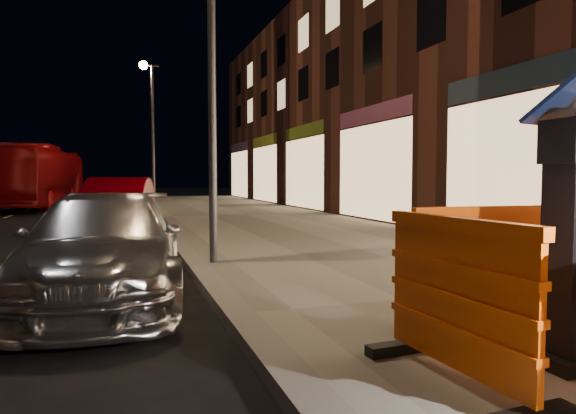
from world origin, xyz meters
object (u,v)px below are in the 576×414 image
object	(u,v)px
parking_kiosk	(576,230)
barrier_back	(482,267)
car_silver	(106,298)
bus_doubledecker	(37,208)
car_red	(118,232)
barrier_kerbside	(457,301)

from	to	relation	value
parking_kiosk	barrier_back	size ratio (longest dim) A/B	1.40
car_silver	bus_doubledecker	world-z (taller)	bus_doubledecker
car_red	bus_doubledecker	size ratio (longest dim) A/B	0.43
barrier_kerbside	car_silver	size ratio (longest dim) A/B	0.32
barrier_back	car_silver	bearing A→B (deg)	139.29
parking_kiosk	barrier_kerbside	size ratio (longest dim) A/B	1.40
parking_kiosk	car_red	distance (m)	11.81
parking_kiosk	car_silver	size ratio (longest dim) A/B	0.44
barrier_back	barrier_kerbside	bearing A→B (deg)	-134.14
barrier_back	car_silver	size ratio (longest dim) A/B	0.32
parking_kiosk	bus_doubledecker	world-z (taller)	parking_kiosk
bus_doubledecker	car_red	bearing A→B (deg)	-67.80
barrier_back	parking_kiosk	bearing A→B (deg)	-89.14
barrier_kerbside	car_red	distance (m)	11.57
parking_kiosk	barrier_kerbside	xyz separation A→B (m)	(-0.95, 0.00, -0.42)
car_red	bus_doubledecker	xyz separation A→B (m)	(-3.60, 11.90, 0.00)
barrier_kerbside	bus_doubledecker	distance (m)	23.96
car_red	bus_doubledecker	distance (m)	12.43
barrier_back	car_silver	world-z (taller)	barrier_back
car_silver	bus_doubledecker	bearing A→B (deg)	104.76
barrier_back	bus_doubledecker	world-z (taller)	bus_doubledecker
car_silver	car_red	world-z (taller)	car_red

